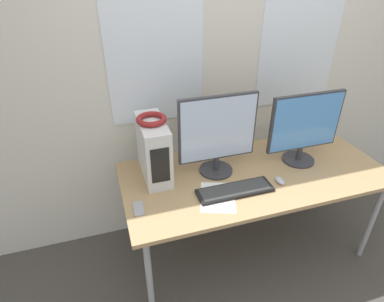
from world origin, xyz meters
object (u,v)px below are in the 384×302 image
at_px(headphones, 151,119).
at_px(keyboard, 235,190).
at_px(pc_tower, 154,149).
at_px(mouse, 280,180).
at_px(monitor_right_near, 305,127).
at_px(cell_phone, 139,209).
at_px(monitor_main, 218,134).

bearing_deg(headphones, keyboard, -37.70).
bearing_deg(keyboard, pc_tower, 142.37).
bearing_deg(pc_tower, mouse, -23.69).
height_order(pc_tower, monitor_right_near, monitor_right_near).
bearing_deg(cell_phone, headphones, 65.45).
height_order(monitor_main, mouse, monitor_main).
xyz_separation_m(headphones, mouse, (0.77, -0.34, -0.40)).
relative_size(headphones, monitor_main, 0.34).
bearing_deg(pc_tower, monitor_main, -12.29).
relative_size(monitor_right_near, mouse, 6.00).
bearing_deg(monitor_right_near, keyboard, -161.52).
bearing_deg(mouse, monitor_main, 145.23).
relative_size(pc_tower, cell_phone, 3.20).
bearing_deg(mouse, cell_phone, 179.15).
height_order(pc_tower, mouse, pc_tower).
xyz_separation_m(headphones, monitor_main, (0.41, -0.09, -0.12)).
height_order(keyboard, mouse, mouse).
relative_size(monitor_main, keyboard, 1.14).
bearing_deg(pc_tower, keyboard, -37.63).
distance_m(monitor_main, mouse, 0.52).
relative_size(monitor_main, monitor_right_near, 1.04).
relative_size(headphones, monitor_right_near, 0.36).
distance_m(monitor_main, monitor_right_near, 0.63).
distance_m(headphones, monitor_main, 0.44).
height_order(monitor_right_near, mouse, monitor_right_near).
bearing_deg(monitor_right_near, cell_phone, -171.53).
height_order(monitor_main, keyboard, monitor_main).
xyz_separation_m(headphones, monitor_right_near, (1.03, -0.14, -0.14)).
bearing_deg(mouse, pc_tower, 156.31).
distance_m(pc_tower, keyboard, 0.59).
bearing_deg(monitor_main, headphones, 167.60).
distance_m(headphones, keyboard, 0.69).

